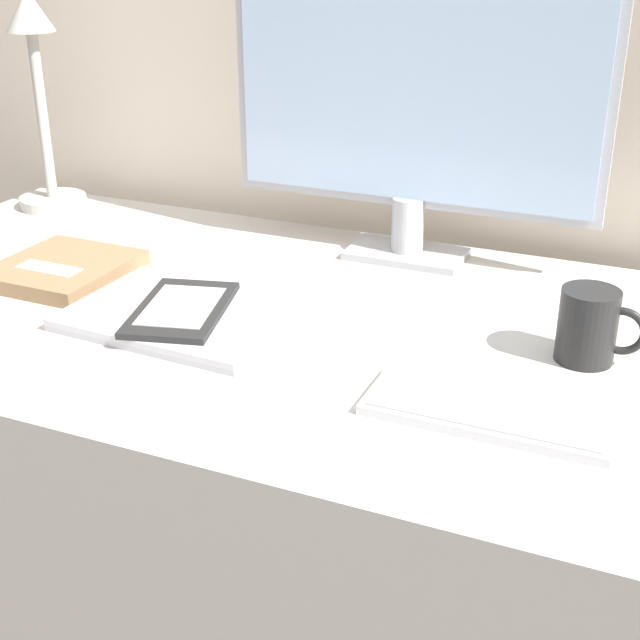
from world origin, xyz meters
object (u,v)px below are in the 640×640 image
Objects in this scene: ereader at (181,309)px; coffee_mug at (590,326)px; laptop at (184,315)px; monitor at (414,86)px; notebook at (63,269)px; keyboard at (489,412)px; desk_lamp at (39,89)px.

ereader is 1.99× the size of coffee_mug.
laptop is at bearing 109.54° from ereader.
monitor is at bearing 61.83° from ereader.
notebook is at bearing 163.38° from ereader.
monitor is 0.58m from keyboard.
monitor is at bearing 0.50° from desk_lamp.
keyboard is 1.28× the size of ereader.
monitor is 2.17× the size of keyboard.
ereader is at bearing -118.17° from monitor.
monitor is at bearing 60.72° from laptop.
keyboard is at bearing -11.39° from laptop.
desk_lamp reaches higher than keyboard.
ereader is 0.27m from notebook.
monitor reaches higher than coffee_mug.
laptop is 1.44× the size of ereader.
monitor is 5.51× the size of coffee_mug.
notebook is at bearing -177.88° from coffee_mug.
ereader is (-0.44, 0.08, 0.02)m from keyboard.
monitor reaches higher than keyboard.
monitor is 0.71m from desk_lamp.
monitor is 0.49m from laptop.
ereader reaches higher than notebook.
keyboard is 1.07m from desk_lamp.
desk_lamp is 1.08m from coffee_mug.
laptop is at bearing -35.14° from desk_lamp.
notebook is 1.89× the size of coffee_mug.
desk_lamp reaches higher than notebook.
laptop is at bearing -14.72° from notebook.
notebook is (-0.46, -0.29, -0.26)m from monitor.
laptop reaches higher than keyboard.
laptop is 0.27m from notebook.
desk_lamp is 3.64× the size of coffee_mug.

